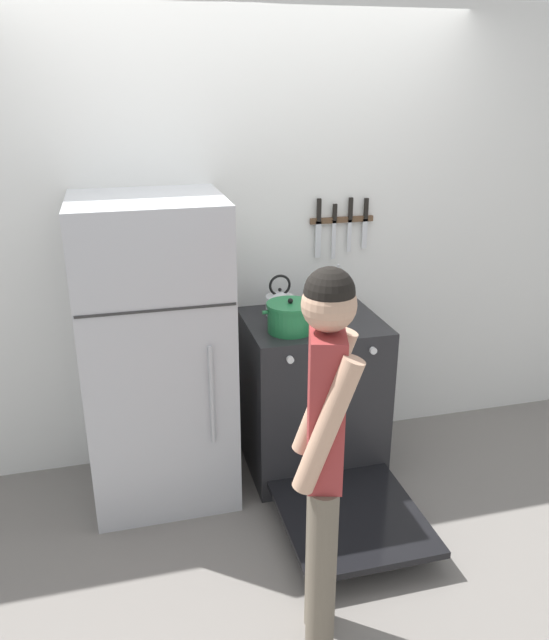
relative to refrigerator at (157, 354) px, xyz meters
name	(u,v)px	position (x,y,z in m)	size (l,w,h in m)	color
ground_plane	(250,441)	(0.56, 0.33, -0.81)	(14.00, 14.00, 0.00)	slate
wall_back	(245,244)	(0.56, 0.36, 0.46)	(10.00, 0.06, 2.55)	silver
refrigerator	(157,354)	(0.00, 0.00, 0.00)	(0.74, 0.68, 1.63)	#B7BABF
stove_range	(313,398)	(0.86, -0.02, -0.36)	(0.74, 1.36, 0.91)	#232326
dutch_oven_pot	(290,317)	(0.69, -0.11, 0.18)	(0.29, 0.25, 0.18)	#237A42
tea_kettle	(280,302)	(0.70, 0.14, 0.17)	(0.20, 0.16, 0.23)	silver
utensil_jar	(337,296)	(1.04, 0.15, 0.18)	(0.07, 0.07, 0.27)	silver
person	(324,448)	(0.51, -1.20, 0.09)	(0.31, 0.37, 1.58)	#6B6051
wall_knife_strip	(342,219)	(1.11, 0.31, 0.58)	(0.38, 0.03, 0.36)	brown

